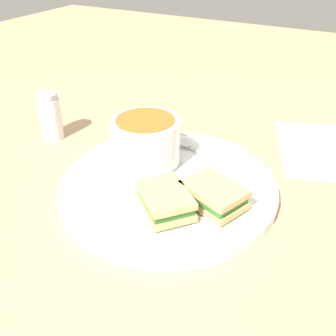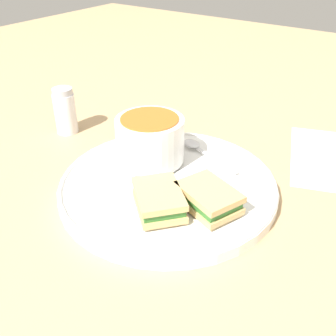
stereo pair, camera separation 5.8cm
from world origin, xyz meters
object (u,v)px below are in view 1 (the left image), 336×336
Objects in this scene: sandwich_half_near at (165,200)px; soup_bowl at (146,140)px; spoon at (189,145)px; salt_shaker at (50,116)px; sandwich_half_far at (214,195)px.

soup_bowl is at bearing 42.38° from sandwich_half_near.
soup_bowl is 0.13m from sandwich_half_near.
spoon is 0.27m from salt_shaker.
spoon is (0.07, -0.04, -0.03)m from soup_bowl.
soup_bowl reaches higher than salt_shaker.
sandwich_half_far is (-0.13, -0.10, 0.01)m from spoon.
sandwich_half_near is 1.14× the size of salt_shaker.
sandwich_half_far is (-0.06, -0.14, -0.02)m from soup_bowl.
spoon is 1.29× the size of sandwich_half_far.
sandwich_half_near reaches higher than spoon.
sandwich_half_near is 0.33m from salt_shaker.
salt_shaker is (0.07, 0.36, 0.01)m from sandwich_half_far.
salt_shaker is (-0.06, 0.26, 0.02)m from spoon.
sandwich_half_near is at bearing -110.60° from salt_shaker.
salt_shaker is at bearing 85.10° from soup_bowl.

